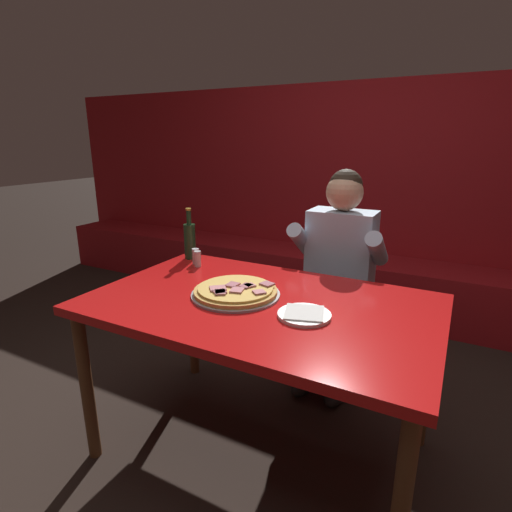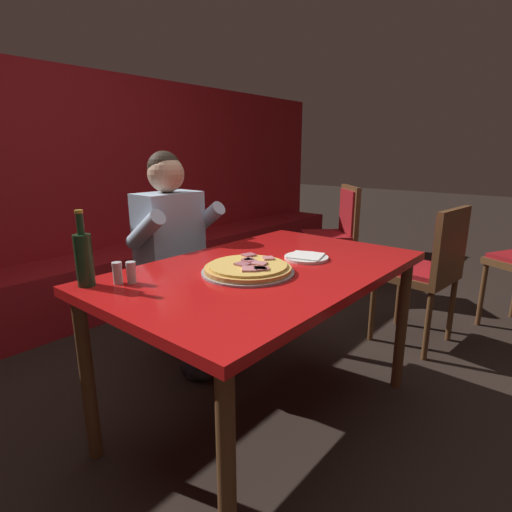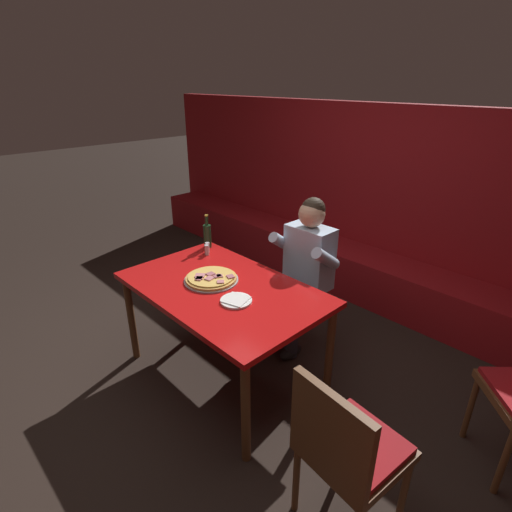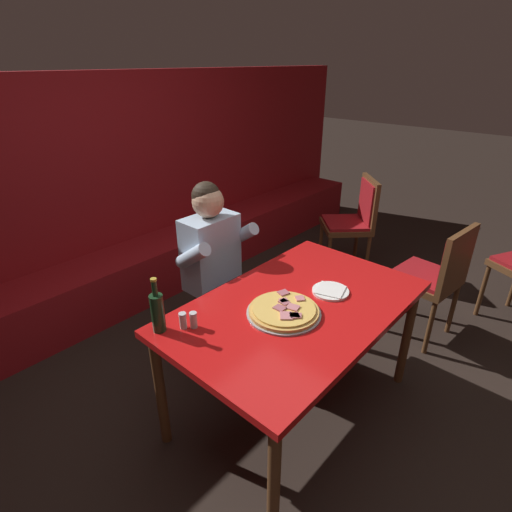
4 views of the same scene
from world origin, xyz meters
name	(u,v)px [view 1 (image 1 of 4)]	position (x,y,z in m)	size (l,w,h in m)	color
ground_plane	(260,448)	(0.00, 0.00, 0.00)	(24.00, 24.00, 0.00)	black
booth_wall_panel	(373,196)	(0.00, 2.18, 0.95)	(6.80, 0.16, 1.90)	maroon
booth_bench	(358,284)	(0.00, 1.86, 0.23)	(6.46, 0.48, 0.46)	maroon
main_dining_table	(260,317)	(0.00, 0.00, 0.70)	(1.47, 0.91, 0.77)	brown
pizza	(235,292)	(-0.12, 0.00, 0.79)	(0.39, 0.39, 0.05)	#9E9EA3
plate_white_paper	(304,314)	(0.23, -0.07, 0.78)	(0.21, 0.21, 0.02)	white
beer_bottle	(190,240)	(-0.64, 0.37, 0.88)	(0.07, 0.07, 0.29)	#19381E
shaker_black_pepper	(198,260)	(-0.51, 0.26, 0.81)	(0.04, 0.04, 0.09)	silver
shaker_parmesan	(196,257)	(-0.55, 0.30, 0.81)	(0.04, 0.04, 0.09)	silver
diner_seated_blue_shirt	(336,270)	(0.11, 0.74, 0.71)	(0.53, 0.53, 1.27)	black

